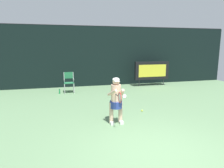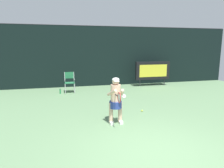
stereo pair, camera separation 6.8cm
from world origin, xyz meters
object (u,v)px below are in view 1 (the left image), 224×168
at_px(umpire_chair, 69,81).
at_px(scoreboard, 152,71).
at_px(tennis_racket, 120,97).
at_px(water_bottle, 60,92).
at_px(tennis_player, 116,99).
at_px(tennis_ball_spare, 142,111).

bearing_deg(umpire_chair, scoreboard, 7.80).
bearing_deg(scoreboard, tennis_racket, -122.54).
distance_m(umpire_chair, water_bottle, 0.73).
distance_m(water_bottle, tennis_player, 5.02).
xyz_separation_m(tennis_racket, tennis_ball_spare, (1.32, 1.44, -0.95)).
xyz_separation_m(water_bottle, tennis_racket, (1.69, -5.20, 0.86)).
height_order(water_bottle, tennis_player, tennis_player).
relative_size(water_bottle, tennis_racket, 0.44).
distance_m(umpire_chair, tennis_player, 5.01).
height_order(scoreboard, water_bottle, scoreboard).
height_order(umpire_chair, tennis_ball_spare, umpire_chair).
height_order(tennis_player, tennis_racket, tennis_player).
xyz_separation_m(water_bottle, tennis_ball_spare, (3.01, -3.76, -0.09)).
bearing_deg(scoreboard, umpire_chair, -172.20).
xyz_separation_m(tennis_player, tennis_racket, (-0.05, -0.54, 0.18)).
height_order(umpire_chair, tennis_racket, tennis_racket).
xyz_separation_m(scoreboard, tennis_player, (-3.83, -5.55, -0.14)).
bearing_deg(tennis_ball_spare, water_bottle, 128.67).
relative_size(tennis_player, tennis_racket, 2.45).
bearing_deg(umpire_chair, tennis_player, -75.69).
xyz_separation_m(scoreboard, tennis_racket, (-3.88, -6.08, 0.04)).
distance_m(water_bottle, tennis_ball_spare, 4.81).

